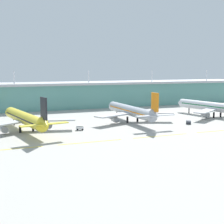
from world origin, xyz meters
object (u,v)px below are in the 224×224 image
object	(u,v)px
airliner_center	(131,111)
airliner_far_middle	(216,107)
baggage_cart	(80,128)
airliner_near_middle	(25,119)
pushback_tug	(189,122)

from	to	relation	value
airliner_center	airliner_far_middle	world-z (taller)	same
airliner_center	baggage_cart	bearing A→B (deg)	-159.78
airliner_far_middle	baggage_cart	distance (m)	92.98
airliner_near_middle	airliner_far_middle	distance (m)	117.94
airliner_far_middle	baggage_cart	size ratio (longest dim) A/B	17.29
airliner_far_middle	pushback_tug	bearing A→B (deg)	-154.03
airliner_center	pushback_tug	bearing A→B (deg)	-33.20
airliner_center	pushback_tug	distance (m)	32.63
airliner_near_middle	airliner_center	xyz separation A→B (m)	(60.28, 6.18, 0.00)
pushback_tug	airliner_far_middle	bearing A→B (deg)	25.97
pushback_tug	baggage_cart	bearing A→B (deg)	175.50
airliner_center	airliner_far_middle	bearing A→B (deg)	-2.66
airliner_near_middle	baggage_cart	size ratio (longest dim) A/B	15.88
airliner_center	airliner_far_middle	distance (m)	57.67
airliner_center	airliner_far_middle	xyz separation A→B (m)	(57.61, -2.68, 0.01)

